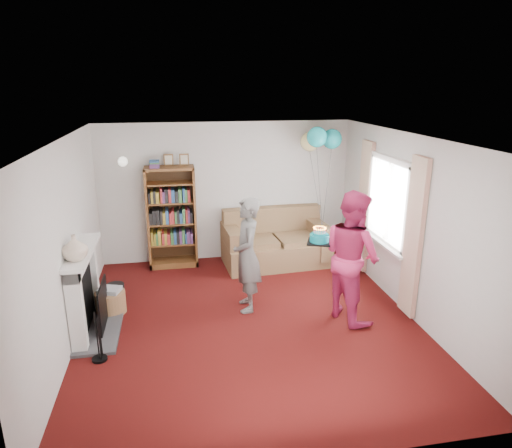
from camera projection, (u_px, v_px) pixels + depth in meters
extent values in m
plane|color=black|center=(249.00, 321.00, 6.28)|extent=(5.00, 5.00, 0.00)
cube|color=silver|center=(226.00, 192.00, 8.26)|extent=(4.50, 0.02, 2.50)
cube|color=silver|center=(65.00, 246.00, 5.52)|extent=(0.02, 5.00, 2.50)
cube|color=silver|center=(410.00, 226.00, 6.29)|extent=(0.02, 5.00, 2.50)
cube|color=white|center=(249.00, 138.00, 5.53)|extent=(4.50, 5.00, 0.01)
cube|color=#3F3F42|center=(100.00, 326.00, 6.11)|extent=(0.55, 1.40, 0.04)
cube|color=white|center=(76.00, 313.00, 5.42)|extent=(0.18, 0.14, 1.06)
cube|color=white|center=(91.00, 276.00, 6.45)|extent=(0.18, 0.14, 1.06)
cube|color=white|center=(80.00, 259.00, 5.80)|extent=(0.18, 1.24, 0.16)
cube|color=white|center=(82.00, 251.00, 5.77)|extent=(0.28, 1.35, 0.05)
cube|color=black|center=(83.00, 296.00, 5.95)|extent=(0.10, 0.80, 0.86)
cube|color=black|center=(103.00, 305.00, 6.03)|extent=(0.02, 0.70, 0.60)
cylinder|color=black|center=(97.00, 336.00, 5.31)|extent=(0.18, 0.18, 0.64)
cylinder|color=black|center=(116.00, 292.00, 6.86)|extent=(0.26, 0.26, 0.26)
cube|color=white|center=(392.00, 160.00, 6.60)|extent=(0.08, 1.30, 0.08)
cube|color=white|center=(385.00, 241.00, 6.97)|extent=(0.08, 1.30, 0.08)
cube|color=white|center=(390.00, 202.00, 6.79)|extent=(0.01, 1.15, 1.20)
cube|color=white|center=(383.00, 243.00, 6.98)|extent=(0.14, 1.32, 0.04)
cube|color=beige|center=(414.00, 238.00, 6.10)|extent=(0.07, 0.38, 2.20)
cube|color=beige|center=(364.00, 207.00, 7.65)|extent=(0.07, 0.38, 2.20)
cylinder|color=gold|center=(123.00, 159.00, 7.71)|extent=(0.04, 0.12, 0.04)
sphere|color=white|center=(123.00, 162.00, 7.63)|extent=(0.16, 0.16, 0.16)
cube|color=#472B14|center=(172.00, 214.00, 8.15)|extent=(0.84, 0.04, 1.78)
cube|color=brown|center=(148.00, 218.00, 7.90)|extent=(0.04, 0.42, 1.78)
cube|color=brown|center=(195.00, 216.00, 8.04)|extent=(0.04, 0.42, 1.78)
cube|color=brown|center=(169.00, 168.00, 7.71)|extent=(0.84, 0.42, 0.04)
cube|color=brown|center=(174.00, 262.00, 8.22)|extent=(0.84, 0.42, 0.10)
cube|color=brown|center=(173.00, 243.00, 8.11)|extent=(0.76, 0.38, 0.03)
cube|color=brown|center=(172.00, 222.00, 8.00)|extent=(0.76, 0.38, 0.02)
cube|color=brown|center=(171.00, 202.00, 7.89)|extent=(0.76, 0.38, 0.02)
cube|color=brown|center=(170.00, 183.00, 7.79)|extent=(0.76, 0.38, 0.02)
cube|color=maroon|center=(154.00, 164.00, 7.63)|extent=(0.16, 0.22, 0.12)
cube|color=brown|center=(168.00, 160.00, 7.72)|extent=(0.16, 0.02, 0.20)
cube|color=brown|center=(184.00, 159.00, 7.77)|extent=(0.16, 0.02, 0.20)
cube|color=brown|center=(276.00, 252.00, 8.23)|extent=(1.83, 0.97, 0.43)
cube|color=brown|center=(272.00, 226.00, 8.46)|extent=(1.83, 0.24, 0.75)
cube|color=brown|center=(232.00, 244.00, 8.03)|extent=(0.24, 0.92, 0.59)
cube|color=brown|center=(318.00, 238.00, 8.30)|extent=(0.24, 0.92, 0.59)
cube|color=brown|center=(254.00, 242.00, 8.01)|extent=(0.77, 0.67, 0.12)
cube|color=brown|center=(299.00, 239.00, 8.15)|extent=(0.77, 0.67, 0.12)
cylinder|color=#9A6E48|center=(111.00, 302.00, 6.48)|extent=(0.42, 0.42, 0.32)
cube|color=beige|center=(109.00, 290.00, 6.43)|extent=(0.30, 0.23, 0.06)
imported|color=black|center=(247.00, 255.00, 6.41)|extent=(0.41, 0.61, 1.65)
imported|color=#B62454|center=(352.00, 256.00, 6.16)|extent=(0.93, 1.05, 1.81)
cube|color=black|center=(319.00, 242.00, 6.28)|extent=(0.32, 0.32, 0.02)
cylinder|color=#0A747E|center=(319.00, 238.00, 6.26)|extent=(0.26, 0.26, 0.10)
cylinder|color=#0A747E|center=(320.00, 234.00, 6.24)|extent=(0.19, 0.19, 0.04)
cylinder|color=#E26487|center=(325.00, 231.00, 6.25)|extent=(0.01, 0.01, 0.09)
sphere|color=orange|center=(325.00, 228.00, 6.23)|extent=(0.02, 0.02, 0.02)
cylinder|color=#E26487|center=(324.00, 231.00, 6.27)|extent=(0.01, 0.01, 0.09)
sphere|color=orange|center=(324.00, 227.00, 6.26)|extent=(0.02, 0.02, 0.02)
cylinder|color=#E26487|center=(323.00, 230.00, 6.29)|extent=(0.01, 0.01, 0.09)
sphere|color=orange|center=(323.00, 227.00, 6.28)|extent=(0.02, 0.02, 0.02)
cylinder|color=#E26487|center=(321.00, 230.00, 6.30)|extent=(0.01, 0.01, 0.09)
sphere|color=orange|center=(321.00, 226.00, 6.29)|extent=(0.02, 0.02, 0.02)
cylinder|color=#E26487|center=(319.00, 230.00, 6.31)|extent=(0.01, 0.01, 0.09)
sphere|color=orange|center=(319.00, 226.00, 6.29)|extent=(0.02, 0.02, 0.02)
cylinder|color=#E26487|center=(317.00, 230.00, 6.30)|extent=(0.01, 0.01, 0.09)
sphere|color=orange|center=(317.00, 226.00, 6.29)|extent=(0.02, 0.02, 0.02)
cylinder|color=#E26487|center=(315.00, 230.00, 6.29)|extent=(0.01, 0.01, 0.09)
sphere|color=orange|center=(315.00, 227.00, 6.28)|extent=(0.02, 0.02, 0.02)
cylinder|color=#E26487|center=(314.00, 231.00, 6.27)|extent=(0.01, 0.01, 0.09)
sphere|color=orange|center=(314.00, 227.00, 6.26)|extent=(0.02, 0.02, 0.02)
cylinder|color=#E26487|center=(314.00, 231.00, 6.25)|extent=(0.01, 0.01, 0.09)
sphere|color=orange|center=(314.00, 228.00, 6.23)|extent=(0.02, 0.02, 0.02)
cylinder|color=#E26487|center=(314.00, 232.00, 6.22)|extent=(0.01, 0.01, 0.09)
sphere|color=orange|center=(314.00, 228.00, 6.20)|extent=(0.02, 0.02, 0.02)
cylinder|color=#E26487|center=(315.00, 232.00, 6.19)|extent=(0.01, 0.01, 0.09)
sphere|color=orange|center=(315.00, 229.00, 6.18)|extent=(0.02, 0.02, 0.02)
cylinder|color=#E26487|center=(316.00, 233.00, 6.17)|extent=(0.01, 0.01, 0.09)
sphere|color=orange|center=(317.00, 229.00, 6.16)|extent=(0.02, 0.02, 0.02)
cylinder|color=#E26487|center=(318.00, 233.00, 6.16)|extent=(0.01, 0.01, 0.09)
sphere|color=orange|center=(319.00, 230.00, 6.15)|extent=(0.02, 0.02, 0.02)
cylinder|color=#E26487|center=(320.00, 233.00, 6.16)|extent=(0.01, 0.01, 0.09)
sphere|color=orange|center=(321.00, 230.00, 6.14)|extent=(0.02, 0.02, 0.02)
cylinder|color=#E26487|center=(322.00, 233.00, 6.16)|extent=(0.01, 0.01, 0.09)
sphere|color=orange|center=(323.00, 230.00, 6.15)|extent=(0.02, 0.02, 0.02)
cylinder|color=#E26487|center=(324.00, 233.00, 6.18)|extent=(0.01, 0.01, 0.09)
sphere|color=orange|center=(324.00, 229.00, 6.16)|extent=(0.02, 0.02, 0.02)
cylinder|color=#E26487|center=(325.00, 232.00, 6.20)|extent=(0.01, 0.01, 0.09)
sphere|color=orange|center=(325.00, 229.00, 6.18)|extent=(0.02, 0.02, 0.02)
cylinder|color=#E26487|center=(325.00, 232.00, 6.22)|extent=(0.01, 0.01, 0.09)
sphere|color=orange|center=(326.00, 228.00, 6.21)|extent=(0.02, 0.02, 0.02)
sphere|color=#3F3F3F|center=(322.00, 228.00, 8.04)|extent=(0.02, 0.02, 0.02)
sphere|color=teal|center=(332.00, 139.00, 7.82)|extent=(0.34, 0.34, 0.34)
sphere|color=#E6E28C|center=(310.00, 142.00, 7.96)|extent=(0.34, 0.34, 0.34)
sphere|color=teal|center=(317.00, 137.00, 7.56)|extent=(0.34, 0.34, 0.34)
imported|color=beige|center=(75.00, 247.00, 5.39)|extent=(0.39, 0.39, 0.31)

